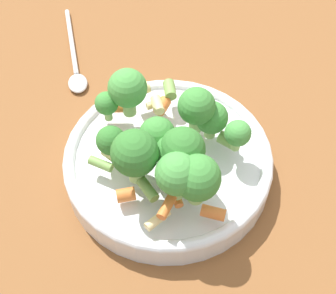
% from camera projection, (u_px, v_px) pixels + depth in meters
% --- Properties ---
extents(ground_plane, '(3.00, 3.00, 0.00)m').
position_uv_depth(ground_plane, '(168.00, 171.00, 0.55)').
color(ground_plane, brown).
extents(bowl, '(0.24, 0.24, 0.04)m').
position_uv_depth(bowl, '(168.00, 161.00, 0.54)').
color(bowl, silver).
rests_on(bowl, ground_plane).
extents(pasta_salad, '(0.19, 0.17, 0.09)m').
position_uv_depth(pasta_salad, '(168.00, 142.00, 0.47)').
color(pasta_salad, '#8CB766').
rests_on(pasta_salad, bowl).
extents(spoon, '(0.18, 0.03, 0.01)m').
position_uv_depth(spoon, '(75.00, 64.00, 0.66)').
color(spoon, silver).
rests_on(spoon, ground_plane).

